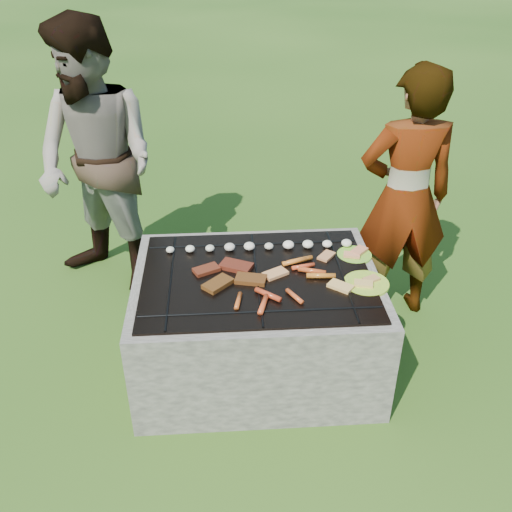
{
  "coord_description": "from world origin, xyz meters",
  "views": [
    {
      "loc": [
        -0.17,
        -2.5,
        2.27
      ],
      "look_at": [
        0.0,
        0.05,
        0.7
      ],
      "focal_mm": 40.0,
      "sensor_mm": 36.0,
      "label": 1
    }
  ],
  "objects_px": {
    "plate_far": "(355,254)",
    "cook": "(405,198)",
    "plate_near": "(366,283)",
    "bystander": "(98,164)",
    "fire_pit": "(257,325)"
  },
  "relations": [
    {
      "from": "plate_far",
      "to": "cook",
      "type": "height_order",
      "value": "cook"
    },
    {
      "from": "fire_pit",
      "to": "cook",
      "type": "relative_size",
      "value": 0.82
    },
    {
      "from": "fire_pit",
      "to": "plate_near",
      "type": "relative_size",
      "value": 5.06
    },
    {
      "from": "fire_pit",
      "to": "cook",
      "type": "bearing_deg",
      "value": 28.37
    },
    {
      "from": "fire_pit",
      "to": "bystander",
      "type": "height_order",
      "value": "bystander"
    },
    {
      "from": "plate_far",
      "to": "cook",
      "type": "bearing_deg",
      "value": 42.11
    },
    {
      "from": "plate_near",
      "to": "bystander",
      "type": "height_order",
      "value": "bystander"
    },
    {
      "from": "fire_pit",
      "to": "cook",
      "type": "height_order",
      "value": "cook"
    },
    {
      "from": "plate_far",
      "to": "bystander",
      "type": "height_order",
      "value": "bystander"
    },
    {
      "from": "cook",
      "to": "bystander",
      "type": "height_order",
      "value": "bystander"
    },
    {
      "from": "cook",
      "to": "plate_near",
      "type": "bearing_deg",
      "value": 57.94
    },
    {
      "from": "plate_far",
      "to": "bystander",
      "type": "xyz_separation_m",
      "value": [
        -1.5,
        0.75,
        0.28
      ]
    },
    {
      "from": "plate_far",
      "to": "bystander",
      "type": "bearing_deg",
      "value": 153.47
    },
    {
      "from": "fire_pit",
      "to": "cook",
      "type": "xyz_separation_m",
      "value": [
        0.92,
        0.5,
        0.51
      ]
    },
    {
      "from": "plate_far",
      "to": "plate_near",
      "type": "height_order",
      "value": "same"
    }
  ]
}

